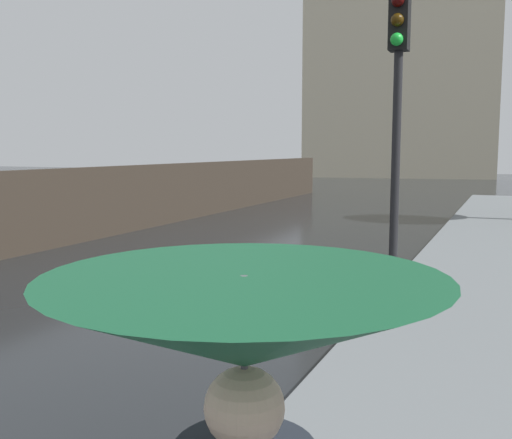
% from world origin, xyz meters
% --- Properties ---
extents(pedestrian_with_umbrella_near, '(1.07, 1.07, 1.90)m').
position_xyz_m(pedestrian_with_umbrella_near, '(5.14, 0.74, 1.65)').
color(pedestrian_with_umbrella_near, black).
rests_on(pedestrian_with_umbrella_near, sidewalk_strip).
extents(traffic_light, '(0.26, 0.39, 4.30)m').
position_xyz_m(traffic_light, '(4.27, 7.65, 3.12)').
color(traffic_light, black).
rests_on(traffic_light, sidewalk_strip).
extents(distant_tower, '(16.41, 10.67, 24.49)m').
position_xyz_m(distant_tower, '(-3.56, 51.59, 12.25)').
color(distant_tower, '#B2A88E').
rests_on(distant_tower, ground).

